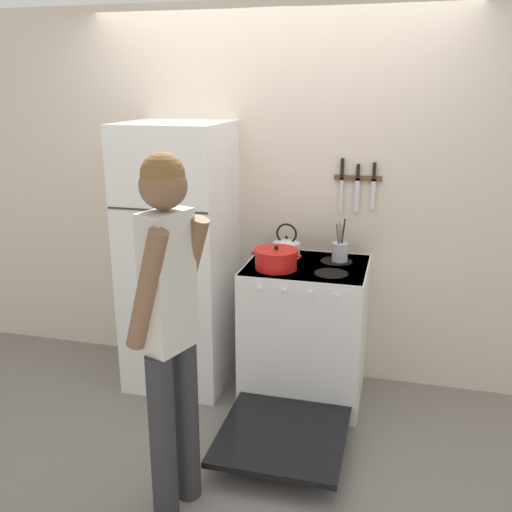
{
  "coord_description": "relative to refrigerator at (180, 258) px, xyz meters",
  "views": [
    {
      "loc": [
        0.86,
        -3.78,
        2.04
      ],
      "look_at": [
        0.0,
        -0.48,
        1.0
      ],
      "focal_mm": 40.0,
      "sensor_mm": 36.0,
      "label": 1
    }
  ],
  "objects": [
    {
      "name": "ground_plane",
      "position": [
        0.58,
        0.32,
        -0.9
      ],
      "size": [
        14.0,
        14.0,
        0.0
      ],
      "primitive_type": "plane",
      "color": "slate"
    },
    {
      "name": "refrigerator",
      "position": [
        0.0,
        0.0,
        0.0
      ],
      "size": [
        0.67,
        0.67,
        1.8
      ],
      "color": "white",
      "rests_on": "ground_plane"
    },
    {
      "name": "person",
      "position": [
        0.45,
        -1.23,
        0.11
      ],
      "size": [
        0.36,
        0.42,
        1.77
      ],
      "rotation": [
        0.0,
        0.0,
        1.24
      ],
      "color": "#2D2D30",
      "rests_on": "ground_plane"
    },
    {
      "name": "utensil_jar",
      "position": [
        1.07,
        0.14,
        0.09
      ],
      "size": [
        0.1,
        0.1,
        0.28
      ],
      "color": "#B7BABF",
      "rests_on": "stove_range"
    },
    {
      "name": "wall_back",
      "position": [
        0.58,
        0.35,
        0.37
      ],
      "size": [
        10.0,
        0.06,
        2.55
      ],
      "color": "beige",
      "rests_on": "ground_plane"
    },
    {
      "name": "dutch_oven_pot",
      "position": [
        0.7,
        -0.13,
        0.08
      ],
      "size": [
        0.32,
        0.28,
        0.15
      ],
      "color": "red",
      "rests_on": "stove_range"
    },
    {
      "name": "wall_knife_strip",
      "position": [
        1.15,
        0.31,
        0.54
      ],
      "size": [
        0.31,
        0.03,
        0.36
      ],
      "color": "brown"
    },
    {
      "name": "tea_kettle",
      "position": [
        0.72,
        0.13,
        0.09
      ],
      "size": [
        0.23,
        0.18,
        0.23
      ],
      "color": "silver",
      "rests_on": "stove_range"
    },
    {
      "name": "stove_range",
      "position": [
        0.88,
        -0.04,
        -0.44
      ],
      "size": [
        0.77,
        1.39,
        0.92
      ],
      "color": "white",
      "rests_on": "ground_plane"
    }
  ]
}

